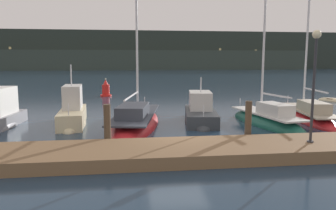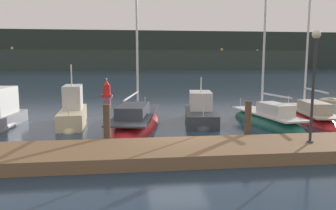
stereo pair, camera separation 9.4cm
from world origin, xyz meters
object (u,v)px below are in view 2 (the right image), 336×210
at_px(motorboat_berth_2, 73,117).
at_px(motorboat_berth_4, 201,117).
at_px(channel_buoy, 107,90).
at_px(sailboat_berth_3, 136,123).
at_px(sailboat_berth_6, 308,117).
at_px(dock_lamppost, 314,69).
at_px(rowboat_adrift, 333,101).
at_px(sailboat_berth_5, 267,122).

height_order(motorboat_berth_2, motorboat_berth_4, motorboat_berth_2).
bearing_deg(channel_buoy, sailboat_berth_3, -80.68).
distance_m(sailboat_berth_6, channel_buoy, 19.14).
xyz_separation_m(sailboat_berth_6, dock_lamppost, (-3.89, -6.84, 3.09)).
distance_m(sailboat_berth_3, rowboat_adrift, 19.23).
distance_m(sailboat_berth_6, dock_lamppost, 8.45).
xyz_separation_m(motorboat_berth_4, dock_lamppost, (2.67, -6.83, 2.96)).
distance_m(motorboat_berth_2, sailboat_berth_3, 3.56).
bearing_deg(motorboat_berth_4, dock_lamppost, -68.62).
xyz_separation_m(sailboat_berth_3, sailboat_berth_6, (10.28, 0.61, -0.00)).
distance_m(sailboat_berth_3, sailboat_berth_5, 7.19).
height_order(sailboat_berth_5, sailboat_berth_6, sailboat_berth_6).
height_order(sailboat_berth_5, channel_buoy, sailboat_berth_5).
distance_m(sailboat_berth_5, rowboat_adrift, 13.62).
distance_m(sailboat_berth_6, rowboat_adrift, 10.54).
bearing_deg(rowboat_adrift, channel_buoy, 162.11).
bearing_deg(rowboat_adrift, sailboat_berth_5, -137.64).
relative_size(sailboat_berth_3, sailboat_berth_5, 1.36).
relative_size(sailboat_berth_6, channel_buoy, 5.79).
xyz_separation_m(channel_buoy, dock_lamppost, (8.84, -21.12, 2.59)).
bearing_deg(motorboat_berth_2, sailboat_berth_5, -7.94).
height_order(motorboat_berth_2, rowboat_adrift, motorboat_berth_2).
height_order(sailboat_berth_5, rowboat_adrift, sailboat_berth_5).
relative_size(motorboat_berth_2, dock_lamppost, 1.20).
height_order(sailboat_berth_3, rowboat_adrift, sailboat_berth_3).
bearing_deg(rowboat_adrift, dock_lamppost, -126.25).
distance_m(motorboat_berth_4, sailboat_berth_6, 6.56).
bearing_deg(sailboat_berth_3, motorboat_berth_4, 9.10).
bearing_deg(dock_lamppost, motorboat_berth_4, 111.38).
distance_m(motorboat_berth_4, dock_lamppost, 7.91).
bearing_deg(motorboat_berth_2, motorboat_berth_4, -2.01).
xyz_separation_m(dock_lamppost, rowboat_adrift, (10.83, 14.77, -3.23)).
relative_size(motorboat_berth_2, sailboat_berth_5, 0.51).
bearing_deg(channel_buoy, sailboat_berth_6, -48.30).
bearing_deg(sailboat_berth_6, motorboat_berth_4, -179.89).
xyz_separation_m(sailboat_berth_3, rowboat_adrift, (17.23, 8.54, -0.14)).
height_order(sailboat_berth_3, channel_buoy, sailboat_berth_3).
xyz_separation_m(sailboat_berth_5, dock_lamppost, (-0.77, -5.60, 3.10)).
xyz_separation_m(motorboat_berth_4, rowboat_adrift, (13.51, 7.95, -0.27)).
height_order(sailboat_berth_3, sailboat_berth_6, sailboat_berth_3).
relative_size(channel_buoy, dock_lamppost, 0.42).
relative_size(sailboat_berth_3, motorboat_berth_4, 2.51).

